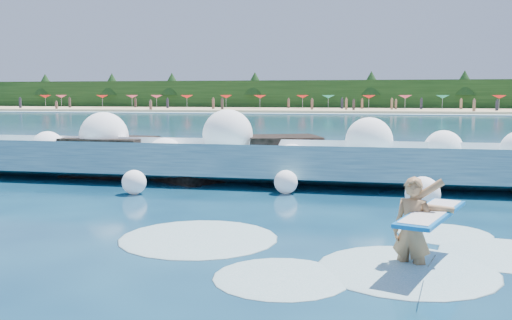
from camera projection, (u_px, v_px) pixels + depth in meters
The scene contains 11 objects.
ground at pixel (159, 231), 11.07m from camera, with size 200.00×200.00×0.00m, color #07233E.
beach at pixel (351, 110), 86.80m from camera, with size 140.00×20.00×0.40m, color tan.
wet_band at pixel (347, 114), 76.14m from camera, with size 140.00×5.00×0.08m, color silver.
treeline at pixel (354, 95), 96.25m from camera, with size 140.00×4.00×5.00m, color black.
breaking_wave at pixel (267, 164), 17.16m from camera, with size 18.68×2.88×1.61m.
rock_cluster at pixel (186, 161), 18.29m from camera, with size 8.45×3.65×1.57m.
surfer_with_board at pixel (417, 228), 8.69m from camera, with size 1.27×2.88×1.68m.
wave_spray at pixel (244, 145), 17.21m from camera, with size 15.33×4.75×2.26m.
surf_foam at pixel (339, 254), 9.45m from camera, with size 8.84×5.11×0.15m.
beach_umbrellas at pixel (352, 97), 88.53m from camera, with size 109.75×6.36×0.50m.
beachgoers at pixel (321, 104), 85.09m from camera, with size 103.03×13.16×1.92m.
Camera 1 is at (4.12, -10.20, 2.64)m, focal length 40.00 mm.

